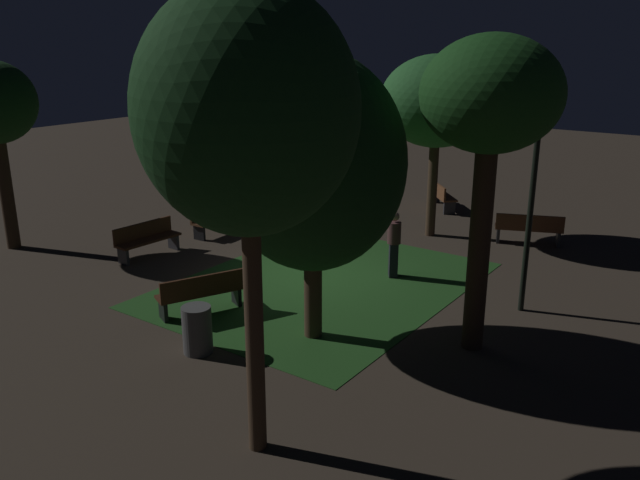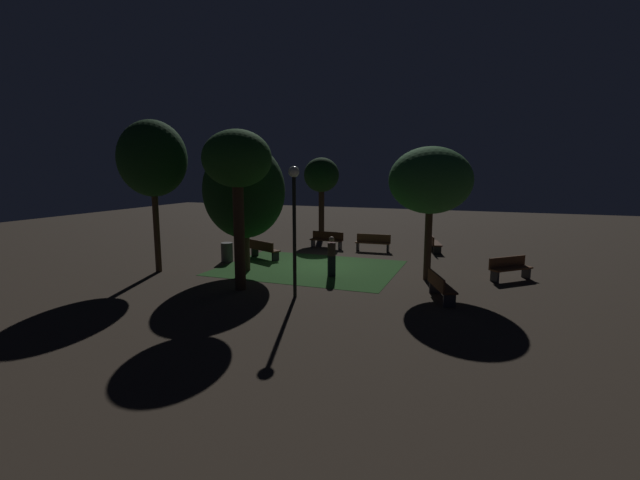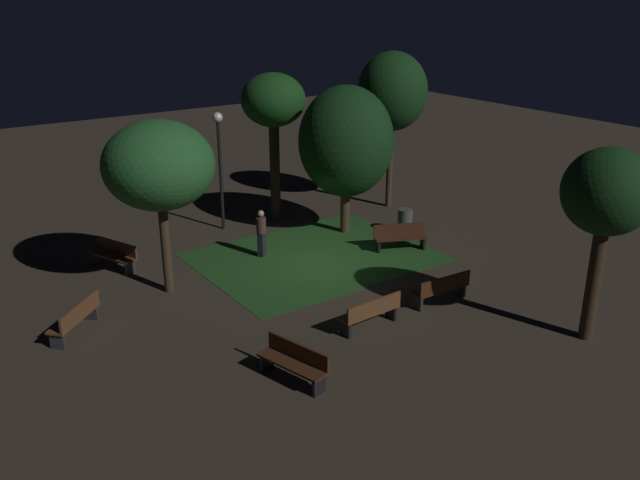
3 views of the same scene
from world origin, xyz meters
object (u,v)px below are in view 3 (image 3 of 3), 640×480
(bench_near_trees, at_px, (442,288))
(pedestrian, at_px, (261,232))
(bench_corner, at_px, (400,236))
(tree_back_right, at_px, (607,195))
(bench_by_lamp, at_px, (114,254))
(tree_tall_center, at_px, (346,142))
(trash_bin, at_px, (405,221))
(bench_lawn_edge, at_px, (371,312))
(tree_right_canopy, at_px, (392,92))
(bench_front_left, at_px, (294,361))
(tree_left_canopy, at_px, (273,103))
(tree_lawn_side, at_px, (159,166))
(bench_front_right, at_px, (76,317))
(lamp_post_path_center, at_px, (219,151))

(bench_near_trees, bearing_deg, pedestrian, 111.40)
(bench_corner, relative_size, tree_back_right, 0.37)
(bench_by_lamp, bearing_deg, tree_tall_center, -10.44)
(trash_bin, height_order, pedestrian, pedestrian)
(bench_lawn_edge, bearing_deg, tree_right_canopy, 47.10)
(bench_by_lamp, height_order, bench_front_left, same)
(tree_left_canopy, bearing_deg, bench_by_lamp, -170.01)
(bench_corner, relative_size, tree_tall_center, 0.34)
(tree_back_right, distance_m, tree_left_canopy, 12.70)
(tree_back_right, bearing_deg, bench_corner, 88.50)
(bench_front_left, relative_size, tree_lawn_side, 0.37)
(bench_front_right, relative_size, bench_corner, 0.89)
(pedestrian, bearing_deg, trash_bin, -10.21)
(trash_bin, bearing_deg, bench_near_trees, -121.75)
(tree_left_canopy, height_order, lamp_post_path_center, tree_left_canopy)
(bench_near_trees, relative_size, pedestrian, 1.13)
(bench_front_left, bearing_deg, tree_lawn_side, 94.04)
(tree_tall_center, xyz_separation_m, lamp_post_path_center, (-3.52, 2.86, -0.39))
(tree_tall_center, distance_m, tree_left_canopy, 3.19)
(lamp_post_path_center, xyz_separation_m, pedestrian, (-0.19, -3.18, -2.12))
(tree_back_right, relative_size, trash_bin, 5.59)
(bench_front_left, bearing_deg, bench_corner, 32.89)
(tree_tall_center, bearing_deg, trash_bin, -36.54)
(bench_front_left, bearing_deg, lamp_post_path_center, 71.47)
(bench_front_right, height_order, lamp_post_path_center, lamp_post_path_center)
(tree_right_canopy, bearing_deg, bench_front_right, -164.85)
(tree_back_right, bearing_deg, lamp_post_path_center, 106.63)
(tree_lawn_side, height_order, trash_bin, tree_lawn_side)
(bench_corner, xyz_separation_m, tree_left_canopy, (-1.81, 5.17, 3.99))
(bench_by_lamp, distance_m, pedestrian, 4.75)
(bench_corner, relative_size, trash_bin, 2.07)
(bench_front_left, xyz_separation_m, tree_back_right, (7.21, -2.62, 3.34))
(bench_lawn_edge, xyz_separation_m, tree_back_right, (4.22, -3.55, 3.34))
(lamp_post_path_center, relative_size, trash_bin, 4.88)
(tree_back_right, height_order, lamp_post_path_center, tree_back_right)
(bench_lawn_edge, distance_m, bench_by_lamp, 8.88)
(bench_lawn_edge, height_order, trash_bin, trash_bin)
(bench_front_right, bearing_deg, bench_corner, -1.29)
(bench_near_trees, height_order, tree_tall_center, tree_tall_center)
(tree_right_canopy, distance_m, tree_tall_center, 3.85)
(bench_by_lamp, height_order, bench_corner, same)
(tree_back_right, distance_m, tree_right_canopy, 11.78)
(bench_corner, bearing_deg, lamp_post_path_center, 126.83)
(lamp_post_path_center, bearing_deg, tree_lawn_side, -133.88)
(bench_front_left, bearing_deg, bench_front_right, 124.31)
(tree_left_canopy, distance_m, lamp_post_path_center, 2.66)
(bench_corner, bearing_deg, bench_near_trees, -115.47)
(tree_back_right, height_order, tree_left_canopy, tree_left_canopy)
(tree_back_right, relative_size, tree_lawn_side, 0.98)
(bench_by_lamp, distance_m, bench_corner, 9.45)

